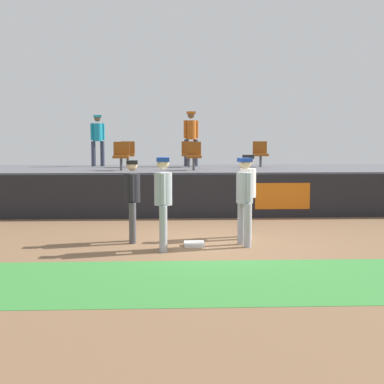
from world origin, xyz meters
The scene contains 16 objects.
ground_plane centered at (0.00, 0.00, 0.00)m, with size 60.00×60.00×0.00m, color brown.
grass_foreground_strip centered at (0.00, -2.96, 0.00)m, with size 18.00×2.80×0.01m, color #388438.
first_base centered at (-0.29, -0.19, 0.04)m, with size 0.40×0.40×0.08m, color white.
player_fielder_home centered at (0.93, 0.76, 1.04)m, with size 0.37×0.56×1.81m.
player_runner_visitor centered at (-0.91, -0.61, 1.04)m, with size 0.34×0.51×1.80m.
player_coach_visitor centered at (0.72, -0.19, 1.03)m, with size 0.42×0.48×1.77m.
player_umpire centered at (-1.55, 0.32, 0.99)m, with size 0.34×0.48×1.71m.
field_wall centered at (0.01, 3.90, 0.60)m, with size 18.00×0.26×1.19m.
bleacher_platform centered at (0.00, 6.47, 0.61)m, with size 18.00×4.80×1.22m, color #59595E.
seat_back_right centered at (2.25, 7.14, 1.69)m, with size 0.46×0.44×0.84m.
seat_back_left centered at (-2.10, 7.14, 1.69)m, with size 0.45×0.44×0.84m.
seat_back_center centered at (-0.11, 7.14, 1.69)m, with size 0.46×0.44×0.84m.
seat_front_center centered at (-0.03, 5.34, 1.69)m, with size 0.45×0.44×0.84m.
seat_front_left centered at (-2.16, 5.34, 1.69)m, with size 0.47×0.44×0.84m.
spectator_hooded centered at (-0.01, 7.71, 2.28)m, with size 0.50×0.43×1.83m.
spectator_capped centered at (-3.15, 7.86, 2.21)m, with size 0.46×0.41×1.72m.
Camera 1 is at (-0.84, -11.42, 2.17)m, focal length 53.09 mm.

